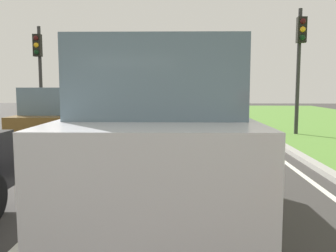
{
  "coord_description": "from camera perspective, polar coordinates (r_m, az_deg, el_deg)",
  "views": [
    {
      "loc": [
        1.15,
        3.98,
        1.8
      ],
      "look_at": [
        0.92,
        9.5,
        1.2
      ],
      "focal_mm": 38.83,
      "sensor_mm": 36.0,
      "label": 1
    }
  ],
  "objects": [
    {
      "name": "car_suv_ahead",
      "position": [
        4.75,
        -1.17,
        -1.46
      ],
      "size": [
        2.06,
        4.54,
        2.28
      ],
      "rotation": [
        0.0,
        0.0,
        0.02
      ],
      "color": "silver",
      "rests_on": "ground"
    },
    {
      "name": "traffic_light_near_right",
      "position": [
        14.16,
        20.01,
        10.95
      ],
      "size": [
        0.32,
        0.5,
        4.6
      ],
      "color": "#2D2D2D",
      "rests_on": "ground"
    },
    {
      "name": "traffic_light_far_median",
      "position": [
        21.43,
        0.68,
        9.9
      ],
      "size": [
        0.32,
        0.5,
        4.69
      ],
      "color": "#2D2D2D",
      "rests_on": "ground"
    },
    {
      "name": "curb_right",
      "position": [
        10.59,
        18.56,
        -3.6
      ],
      "size": [
        0.24,
        48.0,
        0.12
      ],
      "primitive_type": "cube",
      "color": "#9E9B93",
      "rests_on": "ground"
    },
    {
      "name": "lane_line_right_edge",
      "position": [
        10.47,
        15.91,
        -3.94
      ],
      "size": [
        0.12,
        32.0,
        0.01
      ],
      "primitive_type": "cube",
      "color": "silver",
      "rests_on": "ground"
    },
    {
      "name": "lane_line_center",
      "position": [
        10.35,
        -7.97,
        -3.88
      ],
      "size": [
        0.12,
        32.0,
        0.01
      ],
      "primitive_type": "cube",
      "color": "silver",
      "rests_on": "ground"
    },
    {
      "name": "traffic_light_overhead_left",
      "position": [
        16.17,
        -19.62,
        9.55
      ],
      "size": [
        0.32,
        0.5,
        4.29
      ],
      "color": "#2D2D2D",
      "rests_on": "ground"
    },
    {
      "name": "ground_plane",
      "position": [
        10.25,
        -4.11,
        -3.95
      ],
      "size": [
        60.0,
        60.0,
        0.0
      ],
      "primitive_type": "plane",
      "color": "#383533"
    },
    {
      "name": "car_hatchback_far",
      "position": [
        10.43,
        -16.36,
        0.88
      ],
      "size": [
        1.81,
        3.74,
        1.78
      ],
      "rotation": [
        0.0,
        0.0,
        0.03
      ],
      "color": "brown",
      "rests_on": "ground"
    }
  ]
}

